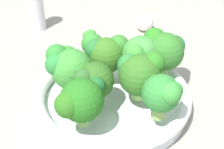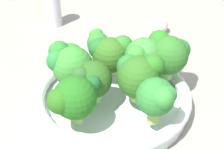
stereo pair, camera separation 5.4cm
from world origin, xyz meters
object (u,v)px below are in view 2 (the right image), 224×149
(broccoli_floret_5, at_px, (138,75))
(broccoli_floret_8, at_px, (68,58))
(broccoli_floret_2, at_px, (70,65))
(bowl, at_px, (112,98))
(broccoli_floret_4, at_px, (96,43))
(broccoli_floret_7, at_px, (143,57))
(broccoli_floret_6, at_px, (168,53))
(broccoli_floret_1, at_px, (157,97))
(broccoli_floret_3, at_px, (92,82))
(garlic_bulb, at_px, (159,25))
(broccoli_floret_0, at_px, (72,98))
(broccoli_floret_9, at_px, (110,53))
(pepper_shaker, at_px, (53,6))

(broccoli_floret_5, bearing_deg, broccoli_floret_8, 144.02)
(broccoli_floret_2, bearing_deg, bowl, -14.94)
(broccoli_floret_4, height_order, broccoli_floret_7, broccoli_floret_7)
(bowl, xyz_separation_m, broccoli_floret_6, (0.10, 0.03, 0.06))
(broccoli_floret_1, height_order, broccoli_floret_5, broccoli_floret_5)
(broccoli_floret_2, bearing_deg, broccoli_floret_3, -52.17)
(broccoli_floret_2, bearing_deg, broccoli_floret_7, 2.37)
(broccoli_floret_7, distance_m, broccoli_floret_8, 0.13)
(bowl, relative_size, broccoli_floret_2, 3.53)
(broccoli_floret_4, distance_m, garlic_bulb, 0.24)
(broccoli_floret_0, xyz_separation_m, broccoli_floret_8, (-0.01, 0.13, -0.01))
(broccoli_floret_5, distance_m, broccoli_floret_8, 0.14)
(broccoli_floret_3, height_order, broccoli_floret_7, broccoli_floret_7)
(broccoli_floret_1, bearing_deg, broccoli_floret_9, 111.85)
(broccoli_floret_4, relative_size, broccoli_floret_8, 1.08)
(broccoli_floret_6, bearing_deg, bowl, -163.13)
(broccoli_floret_0, relative_size, broccoli_floret_3, 1.14)
(broccoli_floret_0, height_order, broccoli_floret_3, broccoli_floret_0)
(broccoli_floret_5, relative_size, broccoli_floret_6, 1.00)
(broccoli_floret_1, height_order, broccoli_floret_9, broccoli_floret_1)
(broccoli_floret_4, relative_size, broccoli_floret_7, 0.80)
(broccoli_floret_0, relative_size, broccoli_floret_4, 1.24)
(broccoli_floret_2, relative_size, broccoli_floret_6, 0.97)
(bowl, xyz_separation_m, broccoli_floret_5, (0.04, -0.03, 0.06))
(broccoli_floret_1, xyz_separation_m, broccoli_floret_3, (-0.09, 0.06, -0.01))
(broccoli_floret_2, distance_m, pepper_shaker, 0.31)
(broccoli_floret_2, relative_size, broccoli_floret_3, 1.14)
(broccoli_floret_4, distance_m, broccoli_floret_5, 0.13)
(broccoli_floret_7, bearing_deg, pepper_shaker, 119.01)
(bowl, relative_size, broccoli_floret_5, 3.43)
(garlic_bulb, xyz_separation_m, pepper_shaker, (-0.25, 0.07, 0.03))
(bowl, distance_m, broccoli_floret_0, 0.11)
(broccoli_floret_9, xyz_separation_m, garlic_bulb, (0.14, 0.20, -0.06))
(broccoli_floret_1, xyz_separation_m, broccoli_floret_6, (0.04, 0.11, 0.00))
(broccoli_floret_4, bearing_deg, bowl, -76.88)
(broccoli_floret_8, height_order, broccoli_floret_9, broccoli_floret_9)
(broccoli_floret_2, height_order, broccoli_floret_8, broccoli_floret_2)
(broccoli_floret_4, xyz_separation_m, broccoli_floret_6, (0.12, -0.06, 0.01))
(broccoli_floret_0, xyz_separation_m, broccoli_floret_5, (0.10, 0.05, 0.00))
(bowl, bearing_deg, garlic_bulb, 61.90)
(broccoli_floret_5, distance_m, broccoli_floret_9, 0.09)
(broccoli_floret_4, xyz_separation_m, garlic_bulb, (0.16, 0.17, -0.06))
(broccoli_floret_9, distance_m, garlic_bulb, 0.25)
(broccoli_floret_1, distance_m, broccoli_floret_4, 0.19)
(broccoli_floret_2, bearing_deg, broccoli_floret_8, 96.43)
(bowl, height_order, broccoli_floret_2, broccoli_floret_2)
(bowl, bearing_deg, broccoli_floret_2, 165.06)
(broccoli_floret_5, xyz_separation_m, broccoli_floret_8, (-0.11, 0.08, -0.01))
(broccoli_floret_0, relative_size, broccoli_floret_8, 1.34)
(broccoli_floret_2, height_order, broccoli_floret_4, broccoli_floret_2)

